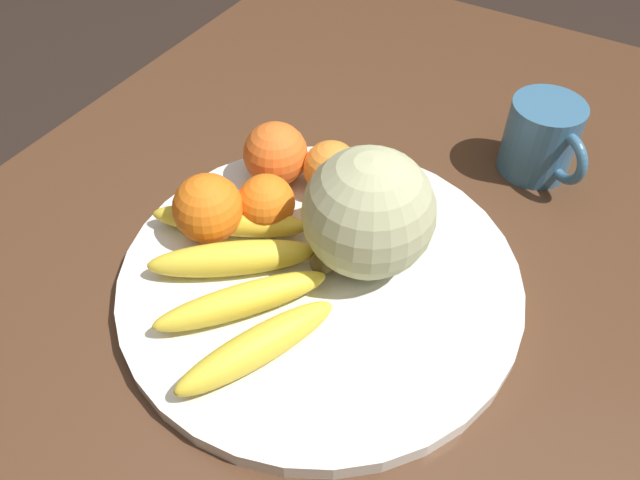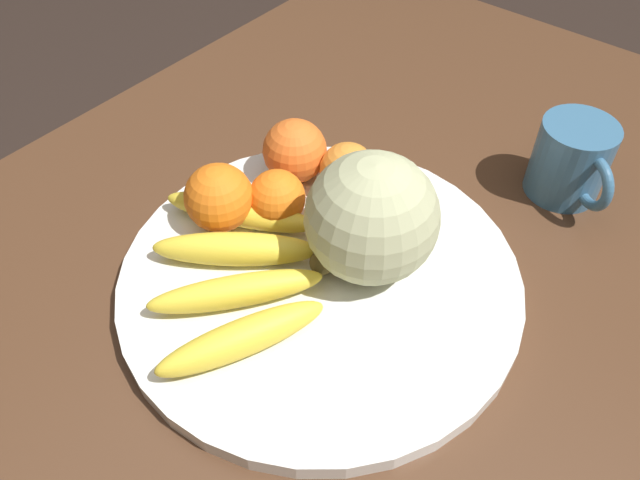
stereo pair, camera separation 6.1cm
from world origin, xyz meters
The scene contains 9 objects.
kitchen_table centered at (0.00, 0.00, 0.65)m, with size 1.42×0.93×0.75m.
fruit_bowl centered at (-0.03, -0.01, 0.76)m, with size 0.42×0.42×0.02m.
melon centered at (-0.07, 0.02, 0.83)m, with size 0.13×0.13×0.13m.
banana_bunch centered at (0.03, -0.07, 0.79)m, with size 0.25×0.25×0.04m.
orange_front_left centered at (-0.15, -0.07, 0.80)m, with size 0.06×0.06×0.06m.
orange_front_right centered at (-0.13, -0.13, 0.81)m, with size 0.08×0.08×0.08m.
orange_mid_center centered at (-0.02, -0.14, 0.81)m, with size 0.08×0.08×0.08m.
orange_back_left centered at (-0.06, -0.10, 0.80)m, with size 0.06×0.06×0.06m.
ceramic_mug centered at (-0.33, 0.12, 0.80)m, with size 0.10×0.11×0.10m.
Camera 2 is at (0.29, 0.25, 1.27)m, focal length 35.00 mm.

